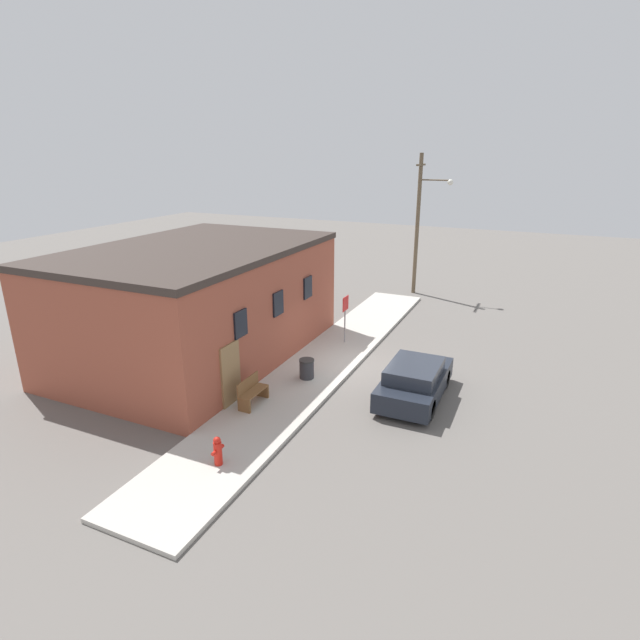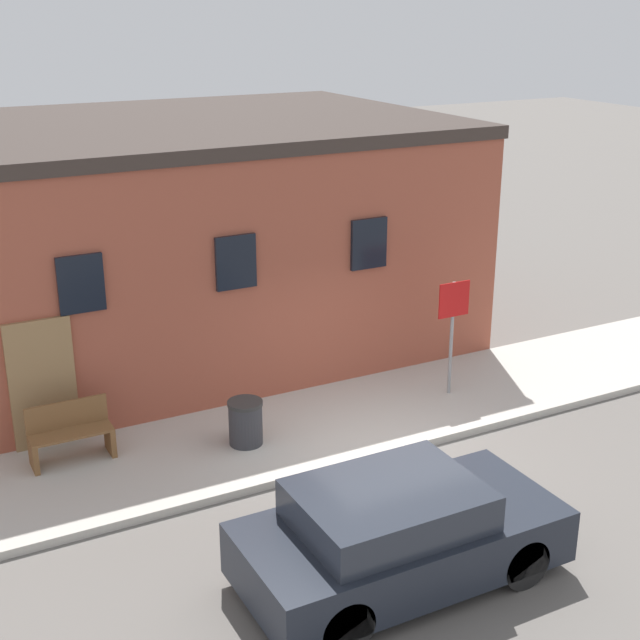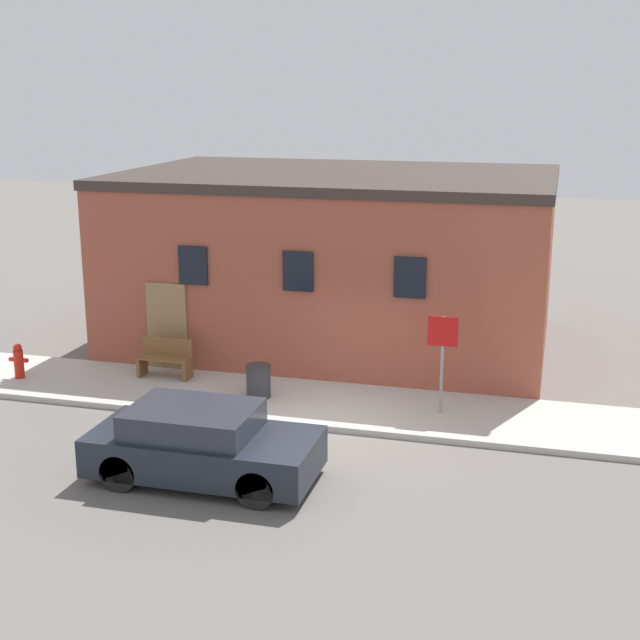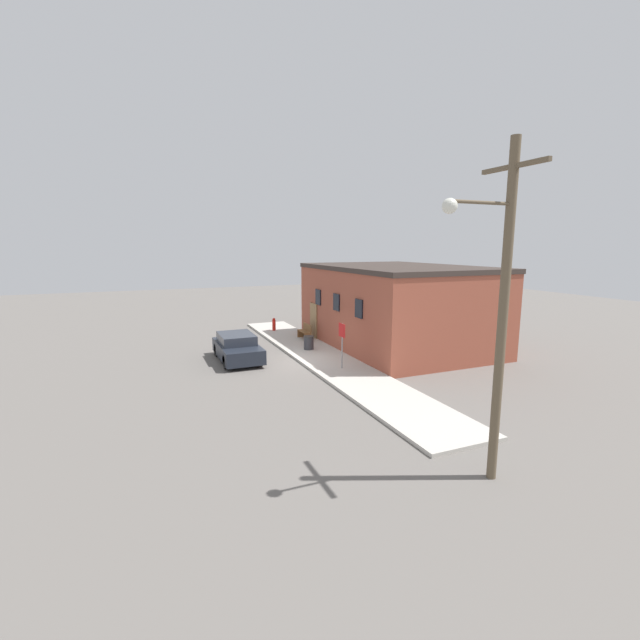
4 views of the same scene
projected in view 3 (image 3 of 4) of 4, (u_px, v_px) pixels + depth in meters
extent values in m
plane|color=#66605B|center=(320.00, 431.00, 17.74)|extent=(80.00, 80.00, 0.00)
cube|color=#BCB7AD|center=(337.00, 406.00, 18.97)|extent=(21.00, 2.68, 0.13)
cube|color=#9E4C38|center=(338.00, 263.00, 23.37)|extent=(10.80, 7.23, 4.29)
cube|color=#382D28|center=(338.00, 176.00, 22.79)|extent=(10.90, 7.33, 0.24)
cube|color=black|center=(193.00, 265.00, 20.48)|extent=(0.70, 0.08, 0.90)
cube|color=black|center=(298.00, 271.00, 19.84)|extent=(0.70, 0.08, 0.90)
cube|color=black|center=(410.00, 277.00, 19.20)|extent=(0.70, 0.08, 0.90)
cube|color=#937047|center=(167.00, 328.00, 21.06)|extent=(1.00, 0.08, 2.20)
cylinder|color=red|center=(19.00, 364.00, 20.50)|extent=(0.22, 0.22, 0.66)
sphere|color=red|center=(17.00, 348.00, 20.40)|extent=(0.20, 0.20, 0.20)
cylinder|color=red|center=(12.00, 359.00, 20.52)|extent=(0.12, 0.10, 0.10)
cylinder|color=red|center=(25.00, 360.00, 20.43)|extent=(0.12, 0.10, 0.10)
cylinder|color=gray|center=(442.00, 365.00, 18.13)|extent=(0.06, 0.06, 2.05)
cube|color=red|center=(443.00, 331.00, 17.93)|extent=(0.61, 0.02, 0.61)
cube|color=brown|center=(142.00, 366.00, 20.70)|extent=(0.08, 0.44, 0.44)
cube|color=brown|center=(188.00, 370.00, 20.41)|extent=(0.08, 0.44, 0.44)
cube|color=brown|center=(164.00, 358.00, 20.49)|extent=(1.22, 0.44, 0.04)
cube|color=brown|center=(168.00, 346.00, 20.62)|extent=(1.22, 0.04, 0.42)
cylinder|color=#333338|center=(258.00, 383.00, 19.23)|extent=(0.53, 0.53, 0.66)
cylinder|color=#2D2D2D|center=(258.00, 367.00, 19.14)|extent=(0.55, 0.55, 0.06)
cylinder|color=black|center=(286.00, 451.00, 15.98)|extent=(0.66, 0.20, 0.66)
cylinder|color=black|center=(256.00, 489.00, 14.46)|extent=(0.66, 0.20, 0.66)
cylinder|color=black|center=(160.00, 437.00, 16.60)|extent=(0.66, 0.20, 0.66)
cylinder|color=black|center=(119.00, 473.00, 15.08)|extent=(0.66, 0.20, 0.66)
cube|color=#1E232D|center=(205.00, 451.00, 15.48)|extent=(3.95, 1.83, 0.68)
cube|color=#282D38|center=(193.00, 420.00, 15.38)|extent=(2.17, 1.61, 0.46)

